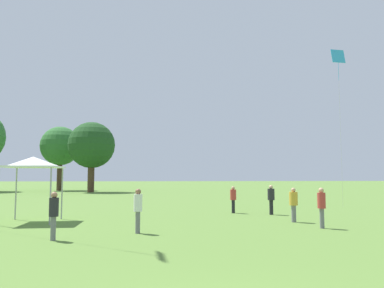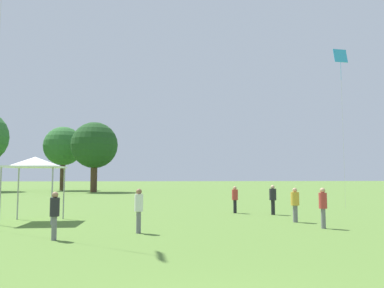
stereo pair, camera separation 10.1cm
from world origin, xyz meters
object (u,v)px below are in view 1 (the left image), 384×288
at_px(person_standing_1, 54,211).
at_px(kite_3, 338,61).
at_px(person_standing_0, 294,202).
at_px(person_standing_7, 322,204).
at_px(distant_tree_0, 60,146).
at_px(person_standing_4, 271,197).
at_px(person_standing_2, 233,197).
at_px(distant_tree_2, 92,145).
at_px(person_standing_6, 138,206).
at_px(canopy_tent, 33,163).

height_order(person_standing_1, kite_3, kite_3).
bearing_deg(person_standing_0, kite_3, -144.01).
bearing_deg(person_standing_7, person_standing_0, 14.66).
height_order(person_standing_1, distant_tree_0, distant_tree_0).
bearing_deg(person_standing_4, person_standing_7, 23.10).
relative_size(person_standing_2, distant_tree_2, 0.17).
height_order(person_standing_6, canopy_tent, canopy_tent).
height_order(person_standing_4, person_standing_6, person_standing_6).
height_order(person_standing_0, distant_tree_2, distant_tree_2).
height_order(person_standing_1, person_standing_4, person_standing_4).
bearing_deg(person_standing_1, canopy_tent, 64.40).
relative_size(person_standing_4, kite_3, 0.15).
bearing_deg(person_standing_1, person_standing_4, -12.91).
xyz_separation_m(person_standing_7, distant_tree_2, (-15.83, 36.37, 5.31)).
distance_m(person_standing_4, person_standing_7, 5.63).
bearing_deg(person_standing_7, person_standing_6, 98.50).
xyz_separation_m(kite_3, distant_tree_0, (-27.57, 33.04, -3.77)).
relative_size(person_standing_6, person_standing_7, 1.00).
height_order(person_standing_2, canopy_tent, canopy_tent).
bearing_deg(person_standing_0, person_standing_6, 7.12).
xyz_separation_m(person_standing_4, person_standing_7, (0.44, -5.61, 0.03)).
bearing_deg(distant_tree_2, person_standing_2, -65.69).
distance_m(person_standing_6, kite_3, 19.59).
distance_m(person_standing_1, canopy_tent, 6.14).
height_order(person_standing_4, distant_tree_2, distant_tree_2).
relative_size(person_standing_4, person_standing_6, 0.98).
height_order(person_standing_2, distant_tree_2, distant_tree_2).
xyz_separation_m(person_standing_1, distant_tree_2, (-5.36, 38.37, 5.33)).
bearing_deg(person_standing_2, person_standing_7, -175.80).
height_order(person_standing_1, person_standing_2, person_standing_1).
xyz_separation_m(person_standing_2, person_standing_7, (2.42, -6.69, 0.08)).
height_order(person_standing_7, kite_3, kite_3).
relative_size(canopy_tent, kite_3, 0.28).
bearing_deg(distant_tree_2, person_standing_1, -82.04).
bearing_deg(person_standing_4, canopy_tent, -61.07).
distance_m(person_standing_6, canopy_tent, 6.83).
distance_m(person_standing_2, person_standing_7, 7.11).
relative_size(distant_tree_0, distant_tree_2, 1.02).
height_order(kite_3, distant_tree_0, kite_3).
relative_size(person_standing_2, canopy_tent, 0.51).
xyz_separation_m(person_standing_4, person_standing_6, (-7.22, -6.28, 0.04)).
xyz_separation_m(person_standing_2, person_standing_4, (1.97, -1.08, 0.05)).
height_order(person_standing_1, canopy_tent, canopy_tent).
relative_size(person_standing_7, kite_3, 0.15).
xyz_separation_m(person_standing_0, person_standing_1, (-10.04, -4.14, 0.04)).
distance_m(person_standing_0, person_standing_1, 10.86).
relative_size(kite_3, distant_tree_0, 1.17).
bearing_deg(person_standing_4, person_standing_0, 18.94).
relative_size(person_standing_2, person_standing_7, 0.93).
bearing_deg(person_standing_7, person_standing_4, 8.03).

